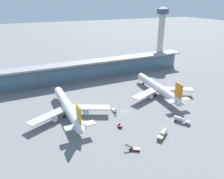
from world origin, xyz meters
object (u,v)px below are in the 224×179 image
at_px(service_truck_under_wing_red, 120,126).
at_px(control_tower, 161,29).
at_px(service_truck_at_far_stand_grey, 181,120).
at_px(service_truck_near_nose_olive, 37,120).
at_px(service_truck_on_taxiway_red, 134,149).
at_px(airliner_centre_stand, 158,88).
at_px(service_truck_mid_apron_white, 114,110).
at_px(airliner_left_stand, 68,107).
at_px(service_truck_by_tail_olive, 163,133).

bearing_deg(service_truck_under_wing_red, control_tower, 45.31).
distance_m(service_truck_under_wing_red, service_truck_at_far_stand_grey, 33.96).
bearing_deg(service_truck_near_nose_olive, service_truck_on_taxiway_red, -51.17).
xyz_separation_m(service_truck_under_wing_red, service_truck_on_taxiway_red, (-2.92, -19.51, -0.07)).
bearing_deg(service_truck_at_far_stand_grey, service_truck_under_wing_red, 162.72).
height_order(airliner_centre_stand, service_truck_near_nose_olive, airliner_centre_stand).
height_order(service_truck_near_nose_olive, service_truck_mid_apron_white, service_truck_mid_apron_white).
distance_m(airliner_left_stand, service_truck_near_nose_olive, 17.98).
bearing_deg(service_truck_on_taxiway_red, control_tower, 49.46).
bearing_deg(service_truck_near_nose_olive, airliner_left_stand, -2.25).
distance_m(airliner_left_stand, control_tower, 148.53).
xyz_separation_m(airliner_left_stand, service_truck_mid_apron_white, (25.88, -7.00, -4.34)).
height_order(service_truck_near_nose_olive, service_truck_under_wing_red, same).
distance_m(airliner_centre_stand, service_truck_by_tail_olive, 50.88).
bearing_deg(service_truck_by_tail_olive, airliner_centre_stand, 56.00).
distance_m(service_truck_near_nose_olive, service_truck_at_far_stand_grey, 78.90).
xyz_separation_m(service_truck_mid_apron_white, service_truck_on_taxiway_red, (-7.81, -36.45, 0.00)).
bearing_deg(service_truck_near_nose_olive, service_truck_at_far_stand_grey, -26.10).
height_order(service_truck_at_far_stand_grey, control_tower, control_tower).
height_order(service_truck_near_nose_olive, service_truck_at_far_stand_grey, service_truck_at_far_stand_grey).
height_order(airliner_left_stand, service_truck_under_wing_red, airliner_left_stand).
height_order(airliner_centre_stand, service_truck_mid_apron_white, airliner_centre_stand).
relative_size(service_truck_near_nose_olive, service_truck_mid_apron_white, 0.46).
bearing_deg(service_truck_by_tail_olive, service_truck_on_taxiway_red, -170.34).
relative_size(service_truck_mid_apron_white, service_truck_by_tail_olive, 0.82).
distance_m(service_truck_by_tail_olive, service_truck_on_taxiway_red, 18.26).
xyz_separation_m(service_truck_near_nose_olive, service_truck_on_taxiway_red, (35.52, -44.13, -0.07)).
distance_m(service_truck_under_wing_red, service_truck_by_tail_olive, 22.32).
bearing_deg(service_truck_mid_apron_white, airliner_centre_stand, 12.71).
xyz_separation_m(airliner_left_stand, service_truck_by_tail_olive, (36.05, -40.39, -3.44)).
distance_m(airliner_left_stand, airliner_centre_stand, 64.46).
height_order(airliner_left_stand, service_truck_by_tail_olive, airliner_left_stand).
bearing_deg(airliner_left_stand, service_truck_near_nose_olive, 177.75).
height_order(service_truck_near_nose_olive, service_truck_on_taxiway_red, service_truck_on_taxiway_red).
bearing_deg(service_truck_on_taxiway_red, service_truck_mid_apron_white, 77.91).
xyz_separation_m(service_truck_near_nose_olive, service_truck_at_far_stand_grey, (70.85, -34.71, 0.83)).
bearing_deg(service_truck_under_wing_red, service_truck_on_taxiway_red, -98.50).
xyz_separation_m(airliner_left_stand, airliner_centre_stand, (64.44, 1.70, 0.00)).
xyz_separation_m(airliner_centre_stand, service_truck_mid_apron_white, (-38.56, -8.70, -4.34)).
height_order(service_truck_mid_apron_white, control_tower, control_tower).
bearing_deg(service_truck_on_taxiway_red, service_truck_at_far_stand_grey, 14.94).
distance_m(airliner_left_stand, service_truck_on_taxiway_red, 47.26).
height_order(airliner_left_stand, service_truck_at_far_stand_grey, airliner_left_stand).
xyz_separation_m(service_truck_near_nose_olive, service_truck_by_tail_olive, (53.50, -41.07, 0.83)).
bearing_deg(service_truck_under_wing_red, airliner_left_stand, 131.24).
height_order(service_truck_under_wing_red, service_truck_by_tail_olive, service_truck_by_tail_olive).
distance_m(airliner_centre_stand, service_truck_under_wing_red, 50.63).
relative_size(airliner_left_stand, service_truck_on_taxiway_red, 9.62).
bearing_deg(service_truck_at_far_stand_grey, service_truck_near_nose_olive, 153.90).
distance_m(airliner_centre_stand, service_truck_on_taxiway_red, 64.87).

